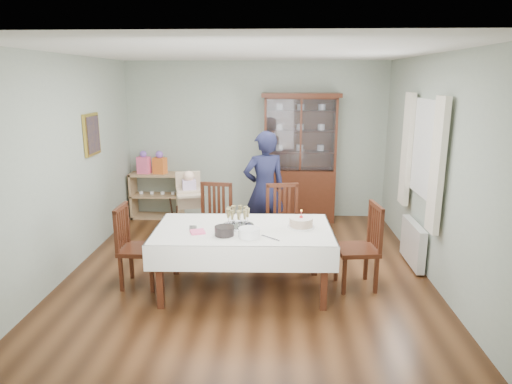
# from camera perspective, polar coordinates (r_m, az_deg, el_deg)

# --- Properties ---
(floor) EXTENTS (5.00, 5.00, 0.00)m
(floor) POSITION_cam_1_polar(r_m,az_deg,el_deg) (5.96, -1.02, -9.82)
(floor) COLOR #593319
(floor) RESTS_ON ground
(room_shell) EXTENTS (5.00, 5.00, 5.00)m
(room_shell) POSITION_cam_1_polar(r_m,az_deg,el_deg) (6.02, -0.78, 7.31)
(room_shell) COLOR #9EAA99
(room_shell) RESTS_ON floor
(dining_table) EXTENTS (2.03, 1.20, 0.76)m
(dining_table) POSITION_cam_1_polar(r_m,az_deg,el_deg) (5.30, -1.58, -8.40)
(dining_table) COLOR #411C10
(dining_table) RESTS_ON floor
(china_cabinet) EXTENTS (1.30, 0.48, 2.18)m
(china_cabinet) POSITION_cam_1_polar(r_m,az_deg,el_deg) (7.81, 5.47, 4.49)
(china_cabinet) COLOR #411C10
(china_cabinet) RESTS_ON floor
(sideboard) EXTENTS (0.90, 0.38, 0.80)m
(sideboard) POSITION_cam_1_polar(r_m,az_deg,el_deg) (8.24, -12.28, -0.40)
(sideboard) COLOR tan
(sideboard) RESTS_ON floor
(picture_frame) EXTENTS (0.04, 0.48, 0.58)m
(picture_frame) POSITION_cam_1_polar(r_m,az_deg,el_deg) (6.79, -19.85, 6.79)
(picture_frame) COLOR gold
(picture_frame) RESTS_ON room_shell
(window) EXTENTS (0.04, 1.02, 1.22)m
(window) POSITION_cam_1_polar(r_m,az_deg,el_deg) (6.10, 20.49, 5.05)
(window) COLOR white
(window) RESTS_ON room_shell
(curtain_left) EXTENTS (0.07, 0.30, 1.55)m
(curtain_left) POSITION_cam_1_polar(r_m,az_deg,el_deg) (5.51, 21.74, 3.02)
(curtain_left) COLOR silver
(curtain_left) RESTS_ON room_shell
(curtain_right) EXTENTS (0.07, 0.30, 1.55)m
(curtain_right) POSITION_cam_1_polar(r_m,az_deg,el_deg) (6.68, 18.33, 5.07)
(curtain_right) COLOR silver
(curtain_right) RESTS_ON room_shell
(radiator) EXTENTS (0.10, 0.80, 0.55)m
(radiator) POSITION_cam_1_polar(r_m,az_deg,el_deg) (6.38, 19.02, -6.08)
(radiator) COLOR white
(radiator) RESTS_ON floor
(chair_far_left) EXTENTS (0.52, 0.52, 1.03)m
(chair_far_left) POSITION_cam_1_polar(r_m,az_deg,el_deg) (6.26, -5.31, -5.66)
(chair_far_left) COLOR #411C10
(chair_far_left) RESTS_ON floor
(chair_far_right) EXTENTS (0.53, 0.53, 1.03)m
(chair_far_right) POSITION_cam_1_polar(r_m,az_deg,el_deg) (6.18, 3.51, -5.88)
(chair_far_right) COLOR #411C10
(chair_far_right) RESTS_ON floor
(chair_end_left) EXTENTS (0.45, 0.45, 0.98)m
(chair_end_left) POSITION_cam_1_polar(r_m,az_deg,el_deg) (5.65, -14.39, -8.47)
(chair_end_left) COLOR #411C10
(chair_end_left) RESTS_ON floor
(chair_end_right) EXTENTS (0.51, 0.51, 1.01)m
(chair_end_right) POSITION_cam_1_polar(r_m,az_deg,el_deg) (5.55, 12.57, -8.63)
(chair_end_right) COLOR #411C10
(chair_end_right) RESTS_ON floor
(woman) EXTENTS (0.72, 0.58, 1.70)m
(woman) POSITION_cam_1_polar(r_m,az_deg,el_deg) (6.55, 1.05, 0.26)
(woman) COLOR black
(woman) RESTS_ON floor
(high_chair) EXTENTS (0.61, 0.61, 1.11)m
(high_chair) POSITION_cam_1_polar(r_m,az_deg,el_deg) (6.83, -8.23, -2.94)
(high_chair) COLOR black
(high_chair) RESTS_ON floor
(champagne_tray) EXTENTS (0.37, 0.37, 0.22)m
(champagne_tray) POSITION_cam_1_polar(r_m,az_deg,el_deg) (5.20, -2.28, -3.61)
(champagne_tray) COLOR silver
(champagne_tray) RESTS_ON dining_table
(birthday_cake) EXTENTS (0.31, 0.31, 0.21)m
(birthday_cake) POSITION_cam_1_polar(r_m,az_deg,el_deg) (5.21, 5.65, -3.84)
(birthday_cake) COLOR white
(birthday_cake) RESTS_ON dining_table
(plate_stack_dark) EXTENTS (0.27, 0.27, 0.10)m
(plate_stack_dark) POSITION_cam_1_polar(r_m,az_deg,el_deg) (4.94, -3.98, -4.87)
(plate_stack_dark) COLOR black
(plate_stack_dark) RESTS_ON dining_table
(plate_stack_white) EXTENTS (0.29, 0.29, 0.10)m
(plate_stack_white) POSITION_cam_1_polar(r_m,az_deg,el_deg) (4.87, -0.86, -5.11)
(plate_stack_white) COLOR white
(plate_stack_white) RESTS_ON dining_table
(napkin_stack) EXTENTS (0.20, 0.20, 0.02)m
(napkin_stack) POSITION_cam_1_polar(r_m,az_deg,el_deg) (5.06, -7.31, -4.96)
(napkin_stack) COLOR #FF5D8E
(napkin_stack) RESTS_ON dining_table
(cutlery) EXTENTS (0.13, 0.17, 0.01)m
(cutlery) POSITION_cam_1_polar(r_m,az_deg,el_deg) (5.23, -8.25, -4.42)
(cutlery) COLOR silver
(cutlery) RESTS_ON dining_table
(cake_knife) EXTENTS (0.20, 0.18, 0.01)m
(cake_knife) POSITION_cam_1_polar(r_m,az_deg,el_deg) (4.85, 1.81, -5.75)
(cake_knife) COLOR silver
(cake_knife) RESTS_ON dining_table
(gift_bag_pink) EXTENTS (0.24, 0.18, 0.40)m
(gift_bag_pink) POSITION_cam_1_polar(r_m,az_deg,el_deg) (8.16, -13.85, 3.50)
(gift_bag_pink) COLOR #FF5D8E
(gift_bag_pink) RESTS_ON sideboard
(gift_bag_orange) EXTENTS (0.25, 0.21, 0.40)m
(gift_bag_orange) POSITION_cam_1_polar(r_m,az_deg,el_deg) (8.08, -11.94, 3.51)
(gift_bag_orange) COLOR orange
(gift_bag_orange) RESTS_ON sideboard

